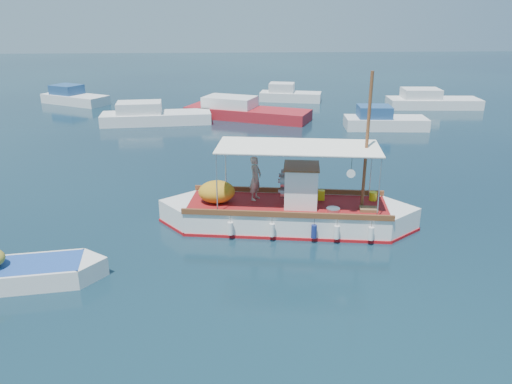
{
  "coord_description": "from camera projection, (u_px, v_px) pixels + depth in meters",
  "views": [
    {
      "loc": [
        -1.63,
        -17.07,
        8.0
      ],
      "look_at": [
        -0.67,
        0.0,
        1.65
      ],
      "focal_mm": 35.0,
      "sensor_mm": 36.0,
      "label": 1
    }
  ],
  "objects": [
    {
      "name": "bg_boat_far_n",
      "position": [
        289.0,
        96.0,
        45.12
      ],
      "size": [
        5.75,
        3.16,
        1.8
      ],
      "rotation": [
        0.0,
        0.0,
        -0.22
      ],
      "color": "silver",
      "rests_on": "ground"
    },
    {
      "name": "ground",
      "position": [
        274.0,
        233.0,
        18.85
      ],
      "size": [
        160.0,
        160.0,
        0.0
      ],
      "primitive_type": "plane",
      "color": "black",
      "rests_on": "ground"
    },
    {
      "name": "bg_boat_nw",
      "position": [
        153.0,
        117.0,
        36.37
      ],
      "size": [
        8.03,
        3.11,
        1.8
      ],
      "rotation": [
        0.0,
        0.0,
        0.09
      ],
      "color": "silver",
      "rests_on": "ground"
    },
    {
      "name": "bg_boat_n",
      "position": [
        244.0,
        112.0,
        38.04
      ],
      "size": [
        9.82,
        6.42,
        1.8
      ],
      "rotation": [
        0.0,
        0.0,
        -0.42
      ],
      "color": "maroon",
      "rests_on": "ground"
    },
    {
      "name": "bg_boat_far_w",
      "position": [
        74.0,
        98.0,
        43.88
      ],
      "size": [
        6.36,
        5.07,
        1.8
      ],
      "rotation": [
        0.0,
        0.0,
        -0.54
      ],
      "color": "silver",
      "rests_on": "ground"
    },
    {
      "name": "dinghy",
      "position": [
        11.0,
        275.0,
        15.28
      ],
      "size": [
        5.61,
        2.11,
        1.38
      ],
      "rotation": [
        0.0,
        0.0,
        0.13
      ],
      "color": "white",
      "rests_on": "ground"
    },
    {
      "name": "fishing_caique",
      "position": [
        285.0,
        213.0,
        19.25
      ],
      "size": [
        9.98,
        3.8,
        6.15
      ],
      "rotation": [
        0.0,
        0.0,
        -0.14
      ],
      "color": "white",
      "rests_on": "ground"
    },
    {
      "name": "bg_boat_ne",
      "position": [
        383.0,
        122.0,
        34.84
      ],
      "size": [
        5.77,
        2.66,
        1.8
      ],
      "rotation": [
        0.0,
        0.0,
        -0.08
      ],
      "color": "silver",
      "rests_on": "ground"
    },
    {
      "name": "bg_boat_e",
      "position": [
        431.0,
        102.0,
        42.11
      ],
      "size": [
        7.73,
        3.12,
        1.8
      ],
      "rotation": [
        0.0,
        0.0,
        -0.07
      ],
      "color": "silver",
      "rests_on": "ground"
    }
  ]
}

